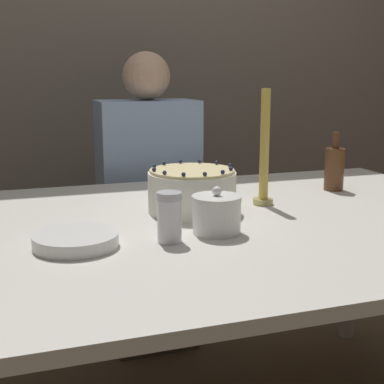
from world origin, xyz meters
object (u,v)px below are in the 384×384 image
at_px(sugar_bowl, 217,214).
at_px(cake, 192,191).
at_px(sugar_shaker, 169,217).
at_px(candle, 264,157).
at_px(person_man_blue_shirt, 149,221).
at_px(bottle, 334,168).

bearing_deg(sugar_bowl, cake, 87.72).
bearing_deg(sugar_shaker, candle, 35.81).
bearing_deg(cake, sugar_shaker, -118.89).
xyz_separation_m(cake, person_man_blue_shirt, (0.03, 0.68, -0.27)).
xyz_separation_m(cake, bottle, (0.56, 0.13, 0.01)).
bearing_deg(candle, cake, -176.25).
relative_size(sugar_shaker, person_man_blue_shirt, 0.10).
bearing_deg(sugar_bowl, sugar_shaker, -165.33).
distance_m(sugar_bowl, candle, 0.36).
xyz_separation_m(sugar_bowl, candle, (0.25, 0.24, 0.10)).
relative_size(sugar_bowl, candle, 0.36).
relative_size(bottle, person_man_blue_shirt, 0.16).
relative_size(cake, sugar_shaker, 2.10).
height_order(cake, bottle, bottle).
xyz_separation_m(cake, sugar_bowl, (-0.01, -0.22, -0.01)).
relative_size(candle, person_man_blue_shirt, 0.29).
height_order(cake, sugar_shaker, cake).
bearing_deg(bottle, sugar_bowl, -148.26).
distance_m(sugar_bowl, bottle, 0.67).
height_order(cake, sugar_bowl, cake).
bearing_deg(bottle, cake, -166.97).
relative_size(cake, candle, 0.73).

